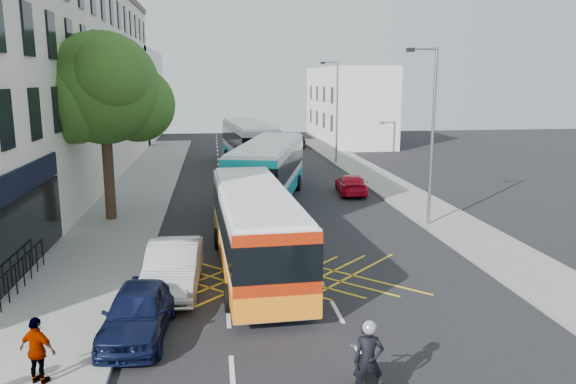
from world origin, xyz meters
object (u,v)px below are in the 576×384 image
object	(u,v)px
distant_car_dark	(296,141)
distant_car_silver	(280,147)
bus_near	(255,228)
distant_car_grey	(259,147)
bus_far	(249,143)
parked_car_blue	(138,312)
red_hatchback	(351,184)
lamp_near	(431,128)
bus_mid	(268,170)
motorbike	(368,366)
lamp_far	(336,106)
parked_car_silver	(173,267)
pedestrian_far	(38,351)
street_tree	(103,89)

from	to	relation	value
distant_car_dark	distant_car_silver	bearing A→B (deg)	61.54
bus_near	distant_car_grey	xyz separation A→B (m)	(2.75, 32.28, -0.96)
bus_far	parked_car_blue	xyz separation A→B (m)	(-4.83, -29.63, -1.11)
parked_car_blue	distant_car_dark	xyz separation A→B (m)	(10.26, 41.15, -0.07)
parked_car_blue	red_hatchback	xyz separation A→B (m)	(10.19, 17.83, -0.11)
lamp_near	distant_car_grey	xyz separation A→B (m)	(-5.56, 27.26, -4.02)
bus_mid	motorbike	world-z (taller)	bus_mid
bus_mid	parked_car_blue	bearing A→B (deg)	-92.69
lamp_far	parked_car_silver	distance (m)	29.00
distant_car_dark	pedestrian_far	xyz separation A→B (m)	(-12.09, -43.56, 0.30)
bus_far	distant_car_silver	distance (m)	8.07
pedestrian_far	lamp_near	bearing A→B (deg)	-113.74
parked_car_silver	distant_car_silver	distance (m)	34.39
bus_mid	distant_car_silver	distance (m)	20.71
red_hatchback	bus_far	bearing A→B (deg)	-59.03
parked_car_silver	street_tree	bearing A→B (deg)	113.29
lamp_far	bus_near	distance (m)	26.54
distant_car_grey	bus_near	bearing A→B (deg)	-91.41
motorbike	red_hatchback	bearing A→B (deg)	84.23
bus_far	bus_mid	bearing A→B (deg)	-94.23
parked_car_silver	distant_car_grey	xyz separation A→B (m)	(5.53, 33.78, -0.17)
parked_car_blue	red_hatchback	distance (m)	20.54
bus_mid	distant_car_dark	bearing A→B (deg)	92.62
bus_far	pedestrian_far	bearing A→B (deg)	-107.06
lamp_near	pedestrian_far	distance (m)	18.70
motorbike	distant_car_dark	size ratio (longest dim) A/B	0.57
bus_mid	bus_near	bearing A→B (deg)	-83.38
street_tree	distant_car_silver	bearing A→B (deg)	65.44
distant_car_grey	distant_car_silver	size ratio (longest dim) A/B	1.17
distant_car_silver	parked_car_silver	bearing A→B (deg)	84.23
bus_near	motorbike	world-z (taller)	bus_near
bus_near	motorbike	xyz separation A→B (m)	(1.70, -8.80, -0.66)
distant_car_grey	distant_car_dark	world-z (taller)	distant_car_dark
parked_car_blue	distant_car_grey	bearing A→B (deg)	84.60
parked_car_blue	bus_far	bearing A→B (deg)	84.88
lamp_far	red_hatchback	distance (m)	12.77
motorbike	parked_car_silver	xyz separation A→B (m)	(-4.47, 7.29, -0.13)
red_hatchback	distant_car_dark	world-z (taller)	distant_car_dark
red_hatchback	distant_car_grey	size ratio (longest dim) A/B	0.94
distant_car_grey	distant_car_dark	bearing A→B (deg)	48.58
parked_car_silver	distant_car_dark	world-z (taller)	parked_car_silver
bus_near	red_hatchback	distance (m)	14.66
bus_near	bus_far	xyz separation A→B (m)	(1.35, 24.80, 0.24)
street_tree	lamp_near	world-z (taller)	street_tree
lamp_near	bus_far	xyz separation A→B (m)	(-6.97, 19.79, -2.82)
bus_mid	red_hatchback	world-z (taller)	bus_mid
parked_car_blue	distant_car_silver	xyz separation A→B (m)	(8.10, 36.91, -0.06)
street_tree	pedestrian_far	xyz separation A→B (m)	(1.08, -15.22, -5.37)
red_hatchback	distant_car_dark	distance (m)	23.32
distant_car_silver	street_tree	bearing A→B (deg)	72.10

